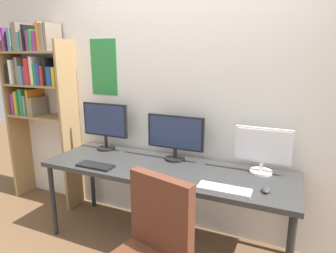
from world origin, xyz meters
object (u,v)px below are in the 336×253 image
object	(u,v)px
monitor_left	(105,123)
keyboard_left	(95,166)
keyboard_right	(224,189)
computer_mouse	(266,190)
bookshelf	(36,84)
monitor_center	(175,135)
desk	(166,173)
monitor_right	(263,149)

from	to	relation	value
monitor_left	keyboard_left	distance (m)	0.55
keyboard_right	computer_mouse	distance (m)	0.29
bookshelf	computer_mouse	distance (m)	2.59
computer_mouse	bookshelf	bearing A→B (deg)	171.78
keyboard_left	monitor_center	bearing A→B (deg)	38.30
keyboard_left	keyboard_right	bearing A→B (deg)	0.00
keyboard_left	keyboard_right	world-z (taller)	same
desk	keyboard_right	size ratio (longest dim) A/B	5.71
monitor_center	keyboard_right	world-z (taller)	monitor_center
monitor_right	keyboard_left	size ratio (longest dim) A/B	1.36
monitor_center	keyboard_left	bearing A→B (deg)	-141.70
monitor_left	keyboard_right	bearing A→B (deg)	-18.54
monitor_center	computer_mouse	xyz separation A→B (m)	(0.83, -0.34, -0.22)
monitor_center	keyboard_left	world-z (taller)	monitor_center
bookshelf	monitor_center	bearing A→B (deg)	-0.62
monitor_left	monitor_center	distance (m)	0.76
bookshelf	desk	bearing A→B (deg)	-7.89
bookshelf	monitor_right	size ratio (longest dim) A/B	4.53
monitor_center	monitor_right	bearing A→B (deg)	-0.01
monitor_center	keyboard_right	xyz separation A→B (m)	(0.56, -0.44, -0.22)
bookshelf	keyboard_left	size ratio (longest dim) A/B	6.14
monitor_right	computer_mouse	distance (m)	0.40
monitor_left	bookshelf	bearing A→B (deg)	178.85
desk	keyboard_right	xyz separation A→B (m)	(0.56, -0.23, 0.06)
bookshelf	keyboard_right	bearing A→B (deg)	-11.71
desk	keyboard_right	world-z (taller)	keyboard_right
desk	computer_mouse	bearing A→B (deg)	-8.86
desk	monitor_center	bearing A→B (deg)	90.00
bookshelf	monitor_left	distance (m)	0.97
desk	computer_mouse	distance (m)	0.85
desk	monitor_right	world-z (taller)	monitor_right
bookshelf	computer_mouse	world-z (taller)	bookshelf
monitor_left	monitor_right	xyz separation A→B (m)	(1.52, -0.00, -0.07)
desk	monitor_left	bearing A→B (deg)	164.37
monitor_right	computer_mouse	size ratio (longest dim) A/B	4.61
desk	monitor_right	bearing A→B (deg)	15.62
keyboard_left	computer_mouse	distance (m)	1.40
bookshelf	keyboard_right	xyz separation A→B (m)	(2.22, -0.46, -0.61)
desk	monitor_left	world-z (taller)	monitor_left
bookshelf	monitor_center	world-z (taller)	bookshelf
bookshelf	monitor_center	distance (m)	1.71
keyboard_right	monitor_center	bearing A→B (deg)	141.70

